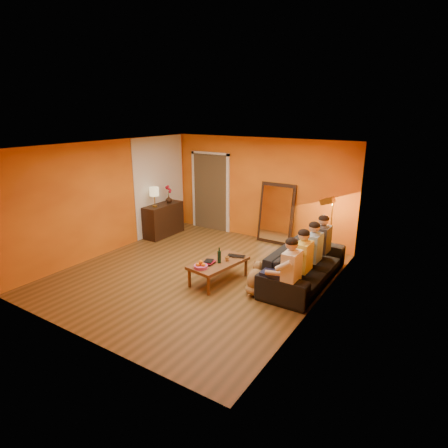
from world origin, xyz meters
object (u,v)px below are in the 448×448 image
Objects in this scene: dog at (256,278)px; wine_bottle at (219,255)px; mirror_frame at (276,213)px; coffee_table at (219,271)px; floor_lamp at (331,231)px; person_far_right at (323,244)px; sideboard at (164,220)px; vase at (169,199)px; table_lamp at (154,197)px; person_mid_right at (314,252)px; person_far_left at (291,272)px; person_mid_left at (303,262)px; laptop at (236,257)px; tumbler at (227,259)px; sofa at (304,265)px.

dog is 0.85m from wine_bottle.
mirror_frame is 2.74m from coffee_table.
floor_lamp is 1.18× the size of person_far_right.
vase reaches higher than sideboard.
table_lamp is 0.57m from vase.
dog is (0.85, -0.05, 0.10)m from coffee_table.
coffee_table is (2.82, -1.61, -0.21)m from sideboard.
sideboard is 0.97× the size of coffee_table.
mirror_frame is at bearing 132.74° from person_mid_right.
person_far_right reaches higher than vase.
mirror_frame is at bearing 21.16° from sideboard.
person_mid_right is 1.82m from wine_bottle.
person_far_left is at bearing -24.37° from vase.
person_far_right is at bearing 53.42° from coffee_table.
table_lamp reaches higher than wine_bottle.
laptop is at bearing -176.78° from person_mid_left.
tumbler is at bearing -22.00° from table_lamp.
wine_bottle is (2.87, -1.66, 0.15)m from sideboard.
laptop is (-1.37, -1.18, -0.18)m from person_far_right.
person_far_left reaches higher than sofa.
person_mid_right reaches higher than sideboard.
tumbler is at bearing 53.88° from coffee_table.
wine_bottle is (-1.37, -0.93, 0.23)m from sofa.
wine_bottle reaches higher than dog.
dog reaches higher than coffee_table.
person_mid_right reaches higher than sofa.
coffee_table is at bearing 135.00° from wine_bottle.
person_far_right is (1.55, 1.53, 0.40)m from coffee_table.
person_mid_right is 1.00× the size of person_far_right.
table_lamp reaches higher than person_mid_right.
tumbler is (-1.43, -0.31, -0.15)m from person_mid_left.
dog is at bearing -24.26° from sideboard.
sofa is 1.09m from dog.
mirror_frame is 2.37m from laptop.
table_lamp is 3.22m from wine_bottle.
person_far_right is (0.70, 1.57, 0.30)m from dog.
person_far_right is 2.18m from wine_bottle.
person_far_left is 1.10m from person_mid_right.
floor_lamp is 4.15× the size of laptop.
coffee_table is 13.54× the size of tumbler.
person_mid_right is (1.58, -1.71, -0.15)m from mirror_frame.
sideboard is at bearing 142.50° from laptop.
floor_lamp is 0.60m from person_far_right.
person_mid_left reaches higher than dog.
person_mid_left is at bearing -90.00° from person_mid_right.
sofa is at bearing 97.41° from person_far_left.
floor_lamp is 2.25m from person_far_left.
person_far_left is at bearing -18.12° from table_lamp.
mirror_frame is at bearing 26.32° from table_lamp.
person_far_right is at bearing 90.00° from person_mid_left.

